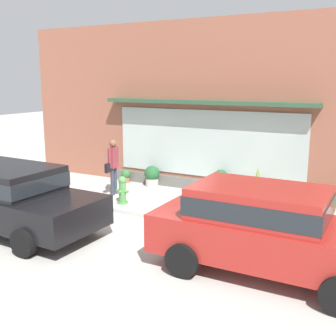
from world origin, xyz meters
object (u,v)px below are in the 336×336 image
Objects in this scene: parked_car_black at (9,195)px; potted_plant_doorstep at (323,199)px; potted_plant_near_hydrant at (152,176)px; fire_hydrant at (122,190)px; pedestrian_with_handbag at (113,162)px; parked_car_red at (265,226)px; potted_plant_window_right at (221,181)px; potted_plant_by_entrance at (257,186)px; potted_plant_low_front at (126,176)px.

parked_car_black is 8.11m from potted_plant_doorstep.
fire_hydrant is at bearing -83.06° from potted_plant_near_hydrant.
fire_hydrant is 5.61m from potted_plant_doorstep.
parked_car_red is (5.70, -3.14, -0.10)m from pedestrian_with_handbag.
parked_car_red is 6.25× the size of potted_plant_doorstep.
potted_plant_window_right is at bearing 44.39° from fire_hydrant.
parked_car_black is 4.14× the size of potted_plant_by_entrance.
parked_car_red reaches higher than fire_hydrant.
potted_plant_near_hydrant is (-2.46, -0.03, -0.11)m from potted_plant_window_right.
pedestrian_with_handbag is 2.12× the size of potted_plant_window_right.
potted_plant_doorstep is (3.08, -0.28, -0.09)m from potted_plant_window_right.
parked_car_black is at bearing -142.02° from potted_plant_doorstep.
fire_hydrant is 0.18× the size of parked_car_black.
potted_plant_window_right is at bearing 165.74° from potted_plant_by_entrance.
potted_plant_doorstep is at bearing 1.44° from potted_plant_by_entrance.
fire_hydrant reaches higher than potted_plant_doorstep.
potted_plant_window_right is at bearing 120.36° from parked_car_red.
fire_hydrant is at bearing -160.42° from potted_plant_doorstep.
fire_hydrant is 1.16× the size of potted_plant_doorstep.
parked_car_black reaches higher than potted_plant_window_right.
parked_car_red is at bearing 7.58° from parked_car_black.
potted_plant_window_right is (2.20, 2.16, 0.07)m from fire_hydrant.
potted_plant_near_hydrant reaches higher than potted_plant_doorstep.
potted_plant_window_right is at bearing 174.86° from potted_plant_doorstep.
potted_plant_by_entrance is 1.82m from potted_plant_doorstep.
fire_hydrant is 2.15m from potted_plant_near_hydrant.
parked_car_black is (-1.09, -3.10, 0.47)m from fire_hydrant.
parked_car_red is at bearing -95.14° from potted_plant_doorstep.
pedestrian_with_handbag is at bearing -69.94° from potted_plant_low_front.
parked_car_red is (4.90, -2.48, 0.53)m from fire_hydrant.
potted_plant_low_front is at bearing 143.61° from parked_car_red.
potted_plant_near_hydrant is (-3.73, 0.30, -0.16)m from potted_plant_by_entrance.
potted_plant_doorstep is (0.39, 4.36, -0.55)m from parked_car_red.
fire_hydrant is 5.51m from parked_car_red.
parked_car_red is at bearing -71.74° from potted_plant_by_entrance.
potted_plant_near_hydrant is 1.01× the size of potted_plant_doorstep.
fire_hydrant is 0.99× the size of potted_plant_window_right.
fire_hydrant is 3.93m from potted_plant_by_entrance.
potted_plant_window_right is 1.79× the size of potted_plant_low_front.
potted_plant_low_front is at bearing 94.36° from parked_car_black.
potted_plant_by_entrance is 2.42× the size of potted_plant_low_front.
potted_plant_low_front is at bearing 179.99° from potted_plant_window_right.
parked_car_red is at bearing -59.85° from potted_plant_window_right.
potted_plant_window_right is (-2.69, 4.63, -0.46)m from parked_car_red.
potted_plant_low_front is at bearing 176.16° from potted_plant_by_entrance.
parked_car_red is (5.99, 0.62, 0.05)m from parked_car_black.
parked_car_red is 4.41m from potted_plant_doorstep.
potted_plant_by_entrance is (-1.42, 4.31, -0.40)m from parked_car_red.
potted_plant_window_right is (3.30, 5.26, -0.41)m from parked_car_black.
pedestrian_with_handbag is 0.40× the size of parked_car_red.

